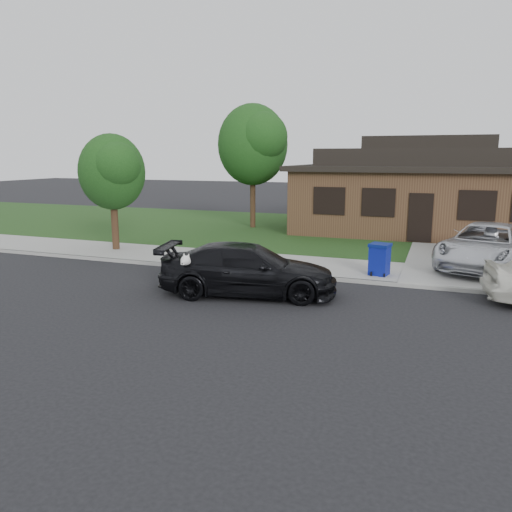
% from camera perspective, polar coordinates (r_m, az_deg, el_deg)
% --- Properties ---
extents(ground, '(120.00, 120.00, 0.00)m').
position_cam_1_polar(ground, '(13.08, -2.17, -5.72)').
color(ground, black).
rests_on(ground, ground).
extents(sidewalk, '(60.00, 3.00, 0.12)m').
position_cam_1_polar(sidewalk, '(17.64, 4.07, -1.04)').
color(sidewalk, gray).
rests_on(sidewalk, ground).
extents(curb, '(60.00, 0.12, 0.12)m').
position_cam_1_polar(curb, '(16.24, 2.58, -2.11)').
color(curb, gray).
rests_on(curb, ground).
extents(lawn, '(60.00, 13.00, 0.13)m').
position_cam_1_polar(lawn, '(25.29, 9.22, 2.64)').
color(lawn, '#193814').
rests_on(lawn, ground).
extents(driveway, '(4.50, 13.00, 0.14)m').
position_cam_1_polar(driveway, '(21.89, 23.19, 0.53)').
color(driveway, gray).
rests_on(driveway, ground).
extents(sedan, '(5.25, 2.99, 1.43)m').
position_cam_1_polar(sedan, '(13.96, -0.94, -1.56)').
color(sedan, black).
rests_on(sedan, ground).
extents(minivan, '(3.85, 5.77, 1.47)m').
position_cam_1_polar(minivan, '(18.51, 24.89, 1.09)').
color(minivan, silver).
rests_on(minivan, driveway).
extents(recycling_bin, '(0.71, 0.71, 1.01)m').
position_cam_1_polar(recycling_bin, '(16.29, 13.94, -0.34)').
color(recycling_bin, navy).
rests_on(recycling_bin, sidewalk).
extents(house, '(12.60, 8.60, 4.65)m').
position_cam_1_polar(house, '(26.60, 18.77, 7.10)').
color(house, '#422B1C').
rests_on(house, ground).
extents(tree_0, '(3.78, 3.60, 6.34)m').
position_cam_1_polar(tree_0, '(26.08, -0.13, 12.77)').
color(tree_0, '#332114').
rests_on(tree_0, ground).
extents(tree_2, '(2.73, 2.60, 4.59)m').
position_cam_1_polar(tree_2, '(20.65, -16.03, 9.35)').
color(tree_2, '#332114').
rests_on(tree_2, ground).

